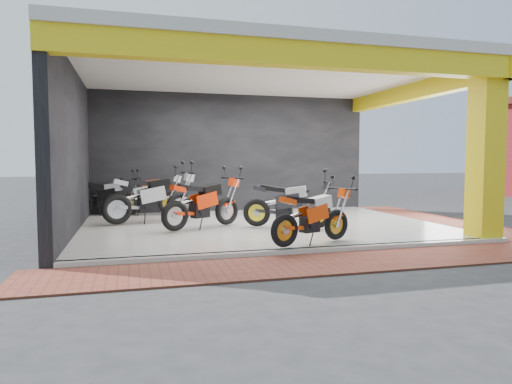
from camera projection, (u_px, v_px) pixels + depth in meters
ground at (290, 243)px, 8.69m from camera, size 80.00×80.00×0.00m
showroom_floor at (261, 226)px, 10.61m from camera, size 8.00×6.00×0.10m
showroom_ceiling at (261, 71)px, 10.37m from camera, size 8.40×6.40×0.20m
back_wall at (232, 155)px, 13.48m from camera, size 8.20×0.20×3.50m
left_wall at (70, 152)px, 9.42m from camera, size 0.20×6.20×3.50m
corner_column at (486, 152)px, 8.84m from camera, size 0.50×0.50×3.50m
header_beam_front at (311, 56)px, 7.50m from camera, size 8.40×0.30×0.40m
header_beam_right at (414, 92)px, 11.44m from camera, size 0.30×6.40×0.40m
floor_kerb at (310, 251)px, 7.71m from camera, size 8.00×0.20×0.10m
paver_front at (329, 263)px, 6.96m from camera, size 9.00×1.40×0.03m
paver_right at (438, 220)px, 11.88m from camera, size 1.40×7.00×0.03m
moto_hero at (336, 210)px, 8.35m from camera, size 2.02×1.31×1.15m
moto_row_a at (317, 200)px, 9.75m from camera, size 2.17×1.60×1.25m
moto_row_b at (227, 197)px, 10.27m from camera, size 2.24×1.67×1.29m
moto_row_c at (170, 191)px, 12.30m from camera, size 2.24×1.12×1.31m
moto_row_d at (180, 192)px, 11.02m from camera, size 2.44×1.35×1.41m
moto_row_e at (130, 193)px, 12.23m from camera, size 2.07×1.19×1.19m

